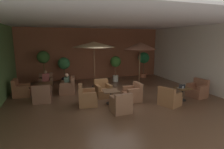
{
  "coord_description": "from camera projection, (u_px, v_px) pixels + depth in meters",
  "views": [
    {
      "loc": [
        -2.8,
        -7.94,
        2.86
      ],
      "look_at": [
        0.0,
        0.48,
        1.1
      ],
      "focal_mm": 29.17,
      "sensor_mm": 36.0,
      "label": 1
    }
  ],
  "objects": [
    {
      "name": "wall_right_plain",
      "position": [
        201.0,
        58.0,
        10.02
      ],
      "size": [
        0.08,
        9.62,
        3.56
      ],
      "primitive_type": "cube",
      "color": "silver",
      "rests_on": "ground_plane"
    },
    {
      "name": "potted_tree_left_corner",
      "position": [
        116.0,
        64.0,
        12.14
      ],
      "size": [
        0.72,
        0.72,
        1.71
      ],
      "color": "silver",
      "rests_on": "ground_plane"
    },
    {
      "name": "ground_plane",
      "position": [
        115.0,
        99.0,
        8.81
      ],
      "size": [
        10.13,
        9.62,
        0.02
      ],
      "primitive_type": "cube",
      "color": "brown"
    },
    {
      "name": "potted_tree_mid_right",
      "position": [
        64.0,
        65.0,
        11.71
      ],
      "size": [
        0.77,
        0.77,
        1.68
      ],
      "color": "#322D33",
      "rests_on": "ground_plane"
    },
    {
      "name": "ceiling_slab",
      "position": [
        115.0,
        22.0,
        8.11
      ],
      "size": [
        10.13,
        9.62,
        0.06
      ],
      "primitive_type": "cube",
      "color": "silver",
      "rests_on": "wall_back_brick"
    },
    {
      "name": "cafe_table_front_right",
      "position": [
        111.0,
        94.0,
        8.07
      ],
      "size": [
        0.75,
        0.75,
        0.6
      ],
      "color": "black",
      "rests_on": "ground_plane"
    },
    {
      "name": "armchair_front_right_east",
      "position": [
        103.0,
        90.0,
        9.06
      ],
      "size": [
        0.79,
        0.84,
        0.85
      ],
      "color": "brown",
      "rests_on": "ground_plane"
    },
    {
      "name": "armchair_front_right_north",
      "position": [
        133.0,
        94.0,
        8.43
      ],
      "size": [
        0.77,
        0.71,
        0.86
      ],
      "color": "#906044",
      "rests_on": "ground_plane"
    },
    {
      "name": "armchair_mid_center_west",
      "position": [
        21.0,
        90.0,
        9.11
      ],
      "size": [
        0.83,
        0.76,
        0.89
      ],
      "color": "brown",
      "rests_on": "ground_plane"
    },
    {
      "name": "patio_umbrella_center_beige",
      "position": [
        94.0,
        45.0,
        10.44
      ],
      "size": [
        2.49,
        2.49,
        2.68
      ],
      "color": "#2D2D2D",
      "rests_on": "ground_plane"
    },
    {
      "name": "armchair_front_right_south",
      "position": [
        87.0,
        98.0,
        7.89
      ],
      "size": [
        0.88,
        0.92,
        0.9
      ],
      "color": "#8C5D3B",
      "rests_on": "ground_plane"
    },
    {
      "name": "potted_tree_right_corner",
      "position": [
        44.0,
        61.0,
        11.07
      ],
      "size": [
        0.75,
        0.75,
        2.13
      ],
      "color": "#AF6D4E",
      "rests_on": "ground_plane"
    },
    {
      "name": "armchair_mid_center_east",
      "position": [
        68.0,
        87.0,
        9.63
      ],
      "size": [
        0.88,
        0.87,
        0.88
      ],
      "color": "#8E5C43",
      "rests_on": "ground_plane"
    },
    {
      "name": "armchair_mid_center_south",
      "position": [
        46.0,
        83.0,
        10.48
      ],
      "size": [
        0.75,
        0.76,
        0.89
      ],
      "color": "brown",
      "rests_on": "ground_plane"
    },
    {
      "name": "armchair_front_left_north",
      "position": [
        197.0,
        90.0,
        9.02
      ],
      "size": [
        0.85,
        0.91,
        0.89
      ],
      "color": "brown",
      "rests_on": "ground_plane"
    },
    {
      "name": "armchair_mid_center_north",
      "position": [
        42.0,
        95.0,
        8.32
      ],
      "size": [
        0.85,
        0.86,
        0.85
      ],
      "color": "brown",
      "rests_on": "ground_plane"
    },
    {
      "name": "armchair_front_left_east",
      "position": [
        169.0,
        99.0,
        7.86
      ],
      "size": [
        0.95,
        1.0,
        0.85
      ],
      "color": "#8E5F3C",
      "rests_on": "ground_plane"
    },
    {
      "name": "armchair_front_right_west",
      "position": [
        121.0,
        105.0,
        7.13
      ],
      "size": [
        0.76,
        0.76,
        0.81
      ],
      "color": "brown",
      "rests_on": "ground_plane"
    },
    {
      "name": "patron_blue_shirt",
      "position": [
        67.0,
        80.0,
        9.54
      ],
      "size": [
        0.29,
        0.42,
        0.66
      ],
      "color": "#506B58",
      "rests_on": "ground_plane"
    },
    {
      "name": "cafe_table_front_left",
      "position": [
        182.0,
        91.0,
        8.5
      ],
      "size": [
        0.64,
        0.64,
        0.6
      ],
      "color": "black",
      "rests_on": "ground_plane"
    },
    {
      "name": "potted_tree_mid_left",
      "position": [
        144.0,
        60.0,
        13.37
      ],
      "size": [
        0.8,
        0.8,
        1.87
      ],
      "color": "#AF5F43",
      "rests_on": "ground_plane"
    },
    {
      "name": "wall_back_brick",
      "position": [
        93.0,
        54.0,
        12.91
      ],
      "size": [
        10.13,
        0.08,
        3.56
      ],
      "primitive_type": "cube",
      "color": "brown",
      "rests_on": "ground_plane"
    },
    {
      "name": "cafe_table_mid_center",
      "position": [
        45.0,
        86.0,
        9.39
      ],
      "size": [
        0.75,
        0.75,
        0.6
      ],
      "color": "black",
      "rests_on": "ground_plane"
    },
    {
      "name": "patio_umbrella_tall_red",
      "position": [
        140.0,
        46.0,
        10.88
      ],
      "size": [
        1.94,
        1.94,
        2.65
      ],
      "color": "#2D2D2D",
      "rests_on": "ground_plane"
    },
    {
      "name": "iced_drink_cup",
      "position": [
        183.0,
        87.0,
        8.38
      ],
      "size": [
        0.08,
        0.08,
        0.11
      ],
      "primitive_type": "cylinder",
      "color": "white",
      "rests_on": "cafe_table_front_left"
    },
    {
      "name": "open_laptop",
      "position": [
        181.0,
        87.0,
        8.41
      ],
      "size": [
        0.35,
        0.29,
        0.2
      ],
      "color": "#9EA0A5",
      "rests_on": "cafe_table_front_left"
    },
    {
      "name": "patron_by_window",
      "position": [
        46.0,
        77.0,
        10.36
      ],
      "size": [
        0.39,
        0.26,
        0.63
      ],
      "color": "#AD5350",
      "rests_on": "ground_plane"
    }
  ]
}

